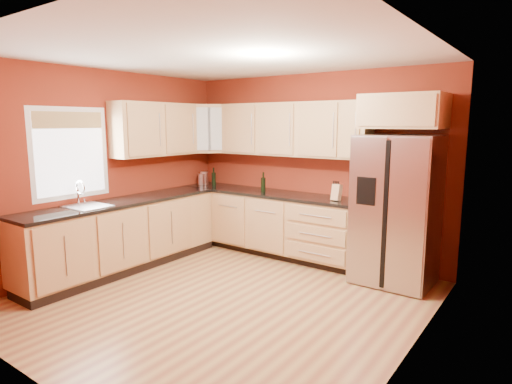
# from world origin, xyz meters

# --- Properties ---
(floor) EXTENTS (4.00, 4.00, 0.00)m
(floor) POSITION_xyz_m (0.00, 0.00, 0.00)
(floor) COLOR brown
(floor) RESTS_ON ground
(ceiling) EXTENTS (4.00, 4.00, 0.00)m
(ceiling) POSITION_xyz_m (0.00, 0.00, 2.60)
(ceiling) COLOR silver
(ceiling) RESTS_ON wall_back
(wall_back) EXTENTS (4.00, 0.04, 2.60)m
(wall_back) POSITION_xyz_m (0.00, 2.00, 1.30)
(wall_back) COLOR maroon
(wall_back) RESTS_ON floor
(wall_front) EXTENTS (4.00, 0.04, 2.60)m
(wall_front) POSITION_xyz_m (0.00, -2.00, 1.30)
(wall_front) COLOR maroon
(wall_front) RESTS_ON floor
(wall_left) EXTENTS (0.04, 4.00, 2.60)m
(wall_left) POSITION_xyz_m (-2.00, 0.00, 1.30)
(wall_left) COLOR maroon
(wall_left) RESTS_ON floor
(wall_right) EXTENTS (0.04, 4.00, 2.60)m
(wall_right) POSITION_xyz_m (2.00, 0.00, 1.30)
(wall_right) COLOR maroon
(wall_right) RESTS_ON floor
(base_cabinets_back) EXTENTS (2.90, 0.60, 0.88)m
(base_cabinets_back) POSITION_xyz_m (-0.55, 1.70, 0.44)
(base_cabinets_back) COLOR tan
(base_cabinets_back) RESTS_ON floor
(base_cabinets_left) EXTENTS (0.60, 2.80, 0.88)m
(base_cabinets_left) POSITION_xyz_m (-1.70, 0.00, 0.44)
(base_cabinets_left) COLOR tan
(base_cabinets_left) RESTS_ON floor
(countertop_back) EXTENTS (2.90, 0.62, 0.04)m
(countertop_back) POSITION_xyz_m (-0.55, 1.69, 0.90)
(countertop_back) COLOR black
(countertop_back) RESTS_ON base_cabinets_back
(countertop_left) EXTENTS (0.62, 2.80, 0.04)m
(countertop_left) POSITION_xyz_m (-1.69, 0.00, 0.90)
(countertop_left) COLOR black
(countertop_left) RESTS_ON base_cabinets_left
(upper_cabinets_back) EXTENTS (2.30, 0.33, 0.75)m
(upper_cabinets_back) POSITION_xyz_m (-0.25, 1.83, 1.83)
(upper_cabinets_back) COLOR tan
(upper_cabinets_back) RESTS_ON wall_back
(upper_cabinets_left) EXTENTS (0.33, 1.35, 0.75)m
(upper_cabinets_left) POSITION_xyz_m (-1.83, 0.72, 1.83)
(upper_cabinets_left) COLOR tan
(upper_cabinets_left) RESTS_ON wall_left
(corner_upper_cabinet) EXTENTS (0.67, 0.67, 0.75)m
(corner_upper_cabinet) POSITION_xyz_m (-1.67, 1.67, 1.83)
(corner_upper_cabinet) COLOR tan
(corner_upper_cabinet) RESTS_ON wall_back
(over_fridge_cabinet) EXTENTS (0.92, 0.60, 0.40)m
(over_fridge_cabinet) POSITION_xyz_m (1.35, 1.70, 2.05)
(over_fridge_cabinet) COLOR tan
(over_fridge_cabinet) RESTS_ON wall_back
(refrigerator) EXTENTS (0.90, 0.75, 1.78)m
(refrigerator) POSITION_xyz_m (1.35, 1.62, 0.89)
(refrigerator) COLOR silver
(refrigerator) RESTS_ON floor
(window) EXTENTS (0.03, 0.90, 1.00)m
(window) POSITION_xyz_m (-1.98, -0.50, 1.55)
(window) COLOR white
(window) RESTS_ON wall_left
(sink_faucet) EXTENTS (0.50, 0.42, 0.30)m
(sink_faucet) POSITION_xyz_m (-1.69, -0.50, 1.07)
(sink_faucet) COLOR silver
(sink_faucet) RESTS_ON countertop_left
(canister_left) EXTENTS (0.12, 0.12, 0.18)m
(canister_left) POSITION_xyz_m (-1.85, 1.67, 1.01)
(canister_left) COLOR silver
(canister_left) RESTS_ON countertop_back
(canister_right) EXTENTS (0.17, 0.17, 0.20)m
(canister_right) POSITION_xyz_m (-1.85, 1.74, 1.02)
(canister_right) COLOR silver
(canister_right) RESTS_ON countertop_back
(wine_bottle_a) EXTENTS (0.08, 0.08, 0.29)m
(wine_bottle_a) POSITION_xyz_m (-1.60, 1.69, 1.07)
(wine_bottle_a) COLOR black
(wine_bottle_a) RESTS_ON countertop_back
(wine_bottle_b) EXTENTS (0.08, 0.08, 0.29)m
(wine_bottle_b) POSITION_xyz_m (-0.58, 1.62, 1.07)
(wine_bottle_b) COLOR black
(wine_bottle_b) RESTS_ON countertop_back
(knife_block) EXTENTS (0.11, 0.10, 0.21)m
(knife_block) POSITION_xyz_m (0.57, 1.63, 1.03)
(knife_block) COLOR tan
(knife_block) RESTS_ON countertop_back
(soap_dispenser) EXTENTS (0.08, 0.08, 0.18)m
(soap_dispenser) POSITION_xyz_m (0.75, 1.72, 1.01)
(soap_dispenser) COLOR silver
(soap_dispenser) RESTS_ON countertop_back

